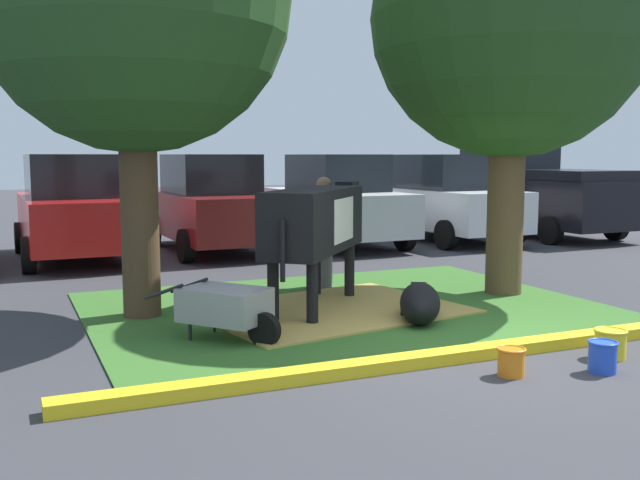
% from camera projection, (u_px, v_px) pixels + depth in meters
% --- Properties ---
extents(ground_plane, '(80.00, 80.00, 0.00)m').
position_uv_depth(ground_plane, '(470.00, 352.00, 7.39)').
color(ground_plane, '#38383D').
extents(grass_island, '(6.51, 4.95, 0.02)m').
position_uv_depth(grass_island, '(346.00, 308.00, 9.46)').
color(grass_island, '#386B28').
rests_on(grass_island, ground).
extents(curb_yellow, '(7.71, 0.24, 0.12)m').
position_uv_depth(curb_yellow, '(462.00, 354.00, 7.07)').
color(curb_yellow, yellow).
rests_on(curb_yellow, ground).
extents(hay_bedding, '(3.57, 2.92, 0.04)m').
position_uv_depth(hay_bedding, '(329.00, 310.00, 9.25)').
color(hay_bedding, tan).
rests_on(hay_bedding, ground).
extents(shade_tree_right, '(3.91, 3.91, 5.87)m').
position_uv_depth(shade_tree_right, '(511.00, 19.00, 10.01)').
color(shade_tree_right, brown).
rests_on(shade_tree_right, ground).
extents(cow_holstein, '(2.34, 2.61, 1.61)m').
position_uv_depth(cow_holstein, '(317.00, 221.00, 9.35)').
color(cow_holstein, black).
rests_on(cow_holstein, ground).
extents(calf_lying, '(0.97, 1.29, 0.48)m').
position_uv_depth(calf_lying, '(420.00, 303.00, 8.66)').
color(calf_lying, black).
rests_on(calf_lying, ground).
extents(person_handler, '(0.48, 0.34, 1.68)m').
position_uv_depth(person_handler, '(324.00, 228.00, 10.86)').
color(person_handler, slate).
rests_on(person_handler, ground).
extents(wheelbarrow, '(1.27, 1.43, 0.63)m').
position_uv_depth(wheelbarrow, '(227.00, 306.00, 7.76)').
color(wheelbarrow, gray).
rests_on(wheelbarrow, ground).
extents(bucket_orange, '(0.27, 0.27, 0.26)m').
position_uv_depth(bucket_orange, '(511.00, 361.00, 6.56)').
color(bucket_orange, orange).
rests_on(bucket_orange, ground).
extents(bucket_blue, '(0.28, 0.28, 0.30)m').
position_uv_depth(bucket_blue, '(603.00, 356.00, 6.66)').
color(bucket_blue, blue).
rests_on(bucket_blue, ground).
extents(bucket_yellow, '(0.33, 0.33, 0.29)m').
position_uv_depth(bucket_yellow, '(610.00, 343.00, 7.14)').
color(bucket_yellow, yellow).
rests_on(bucket_yellow, ground).
extents(sedan_red, '(2.09, 4.43, 2.02)m').
position_uv_depth(sedan_red, '(73.00, 209.00, 13.81)').
color(sedan_red, red).
rests_on(sedan_red, ground).
extents(sedan_blue, '(2.09, 4.43, 2.02)m').
position_uv_depth(sedan_blue, '(210.00, 204.00, 15.04)').
color(sedan_blue, maroon).
rests_on(sedan_blue, ground).
extents(sedan_silver, '(2.09, 4.43, 2.02)m').
position_uv_depth(sedan_silver, '(337.00, 201.00, 16.05)').
color(sedan_silver, silver).
rests_on(sedan_silver, ground).
extents(hatchback_white, '(2.09, 4.43, 2.02)m').
position_uv_depth(hatchback_white, '(444.00, 199.00, 16.92)').
color(hatchback_white, silver).
rests_on(hatchback_white, ground).
extents(pickup_truck_black, '(2.30, 5.44, 2.42)m').
position_uv_depth(pickup_truck_black, '(530.00, 191.00, 18.21)').
color(pickup_truck_black, black).
rests_on(pickup_truck_black, ground).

